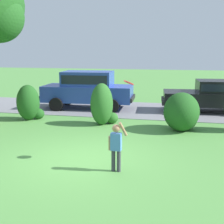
{
  "coord_description": "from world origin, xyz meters",
  "views": [
    {
      "loc": [
        2.64,
        -7.84,
        3.0
      ],
      "look_at": [
        0.56,
        1.36,
        1.1
      ],
      "focal_mm": 49.79,
      "sensor_mm": 36.0,
      "label": 1
    }
  ],
  "objects_px": {
    "parked_sedan": "(210,95)",
    "parked_suv": "(88,88)",
    "frisbee": "(129,83)",
    "child_thrower": "(116,144)"
  },
  "relations": [
    {
      "from": "parked_sedan",
      "to": "parked_suv",
      "type": "xyz_separation_m",
      "value": [
        -6.02,
        -0.4,
        0.23
      ]
    },
    {
      "from": "parked_suv",
      "to": "frisbee",
      "type": "distance_m",
      "value": 7.99
    },
    {
      "from": "parked_sedan",
      "to": "child_thrower",
      "type": "relative_size",
      "value": 3.53
    },
    {
      "from": "parked_suv",
      "to": "frisbee",
      "type": "bearing_deg",
      "value": -65.09
    },
    {
      "from": "parked_suv",
      "to": "parked_sedan",
      "type": "bearing_deg",
      "value": 3.84
    },
    {
      "from": "parked_sedan",
      "to": "frisbee",
      "type": "bearing_deg",
      "value": -109.51
    },
    {
      "from": "parked_sedan",
      "to": "child_thrower",
      "type": "distance_m",
      "value": 8.8
    },
    {
      "from": "child_thrower",
      "to": "frisbee",
      "type": "height_order",
      "value": "frisbee"
    },
    {
      "from": "child_thrower",
      "to": "parked_sedan",
      "type": "bearing_deg",
      "value": 71.01
    },
    {
      "from": "parked_suv",
      "to": "frisbee",
      "type": "relative_size",
      "value": 16.34
    }
  ]
}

